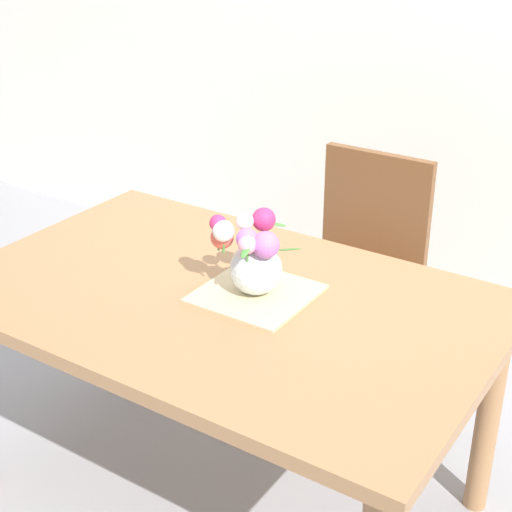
% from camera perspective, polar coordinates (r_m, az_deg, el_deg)
% --- Properties ---
extents(ground_plane, '(12.00, 12.00, 0.00)m').
position_cam_1_polar(ground_plane, '(2.60, -2.18, -17.13)').
color(ground_plane, '#939399').
extents(dining_table, '(1.51, 0.95, 0.73)m').
position_cam_1_polar(dining_table, '(2.21, -2.45, -4.82)').
color(dining_table, '#9E7047').
rests_on(dining_table, ground_plane).
extents(chair_far, '(0.42, 0.42, 0.90)m').
position_cam_1_polar(chair_far, '(2.88, 7.66, -0.20)').
color(chair_far, brown).
rests_on(chair_far, ground_plane).
extents(placemat, '(0.30, 0.30, 0.01)m').
position_cam_1_polar(placemat, '(2.16, -0.00, -2.77)').
color(placemat, '#CCB789').
rests_on(placemat, dining_table).
extents(flower_vase, '(0.24, 0.24, 0.24)m').
position_cam_1_polar(flower_vase, '(2.10, -0.26, -0.04)').
color(flower_vase, silver).
rests_on(flower_vase, placemat).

